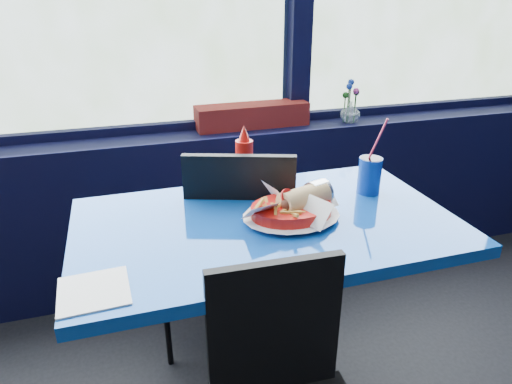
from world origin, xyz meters
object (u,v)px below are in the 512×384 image
flower_vase (350,110)px  ketchup_bottle (244,161)px  planter_box (252,115)px  chair_near_back (224,241)px  near_table (266,268)px  soda_cup (370,174)px  food_basket (293,208)px

flower_vase → ketchup_bottle: (-0.71, -0.54, -0.01)m
flower_vase → planter_box: bearing=171.8°
chair_near_back → ketchup_bottle: 0.34m
near_table → planter_box: size_ratio=2.15×
chair_near_back → planter_box: bearing=-97.4°
ketchup_bottle → soda_cup: bearing=-22.7°
food_basket → soda_cup: 0.36m
chair_near_back → food_basket: chair_near_back is taller
planter_box → flower_vase: bearing=-9.5°
soda_cup → near_table: bearing=-166.3°
chair_near_back → near_table: bearing=123.3°
planter_box → ketchup_bottle: bearing=-110.4°
chair_near_back → flower_vase: size_ratio=4.21×
flower_vase → food_basket: flower_vase is taller
ketchup_bottle → flower_vase: bearing=37.3°
food_basket → soda_cup: soda_cup is taller
planter_box → soda_cup: size_ratio=2.02×
food_basket → near_table: bearing=176.8°
food_basket → ketchup_bottle: ketchup_bottle is taller
planter_box → flower_vase: (0.50, -0.07, 0.01)m
planter_box → ketchup_bottle: ketchup_bottle is taller
near_table → flower_vase: 1.13m
planter_box → chair_near_back: bearing=-117.6°
near_table → flower_vase: (0.72, 0.82, 0.30)m
chair_near_back → soda_cup: (0.50, -0.19, 0.30)m
near_table → planter_box: (0.22, 0.89, 0.29)m
near_table → soda_cup: size_ratio=4.34×
planter_box → food_basket: planter_box is taller
near_table → chair_near_back: bearing=104.4°
food_basket → ketchup_bottle: bearing=111.9°
flower_vase → food_basket: 1.05m
chair_near_back → soda_cup: bearing=177.6°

